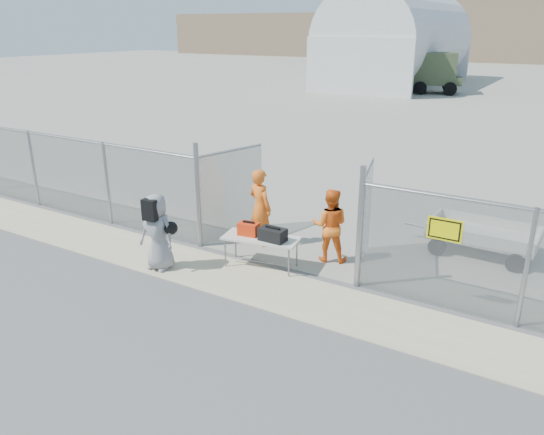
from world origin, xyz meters
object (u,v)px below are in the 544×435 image
Objects in this scene: folding_table at (261,252)px; utility_trailer at (483,238)px; visitor at (158,232)px; security_worker_left at (260,208)px; security_worker_right at (330,225)px.

folding_table is 0.53× the size of utility_trailer.
folding_table is at bearing 28.43° from visitor.
visitor reaches higher than utility_trailer.
security_worker_left is at bearing 58.45° from visitor.
visitor is (-1.84, -1.20, 0.49)m from folding_table.
visitor reaches higher than folding_table.
security_worker_right is 0.99× the size of visitor.
security_worker_left is 1.11× the size of visitor.
security_worker_left reaches higher than security_worker_right.
security_worker_left reaches higher than utility_trailer.
visitor is at bearing 17.71° from security_worker_right.
security_worker_left is at bearing 112.19° from folding_table.
security_worker_left is at bearing -153.15° from utility_trailer.
folding_table is at bearing 24.18° from security_worker_right.
folding_table is 0.98× the size of security_worker_right.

